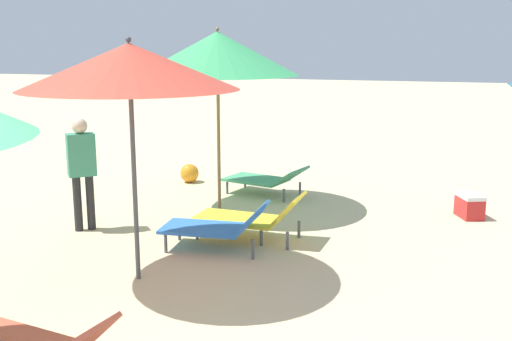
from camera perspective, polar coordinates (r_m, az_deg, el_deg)
umbrella_second at (r=6.29m, az=-11.89°, el=9.61°), size 2.24×2.24×2.57m
lounger_second_shoreside at (r=7.44m, az=-3.68°, el=-5.24°), size 1.35×0.72×0.60m
umbrella_farthest at (r=9.05m, az=-3.66°, el=10.99°), size 2.42×2.42×2.74m
lounger_farthest_shoreside at (r=10.10m, az=0.96°, el=-0.78°), size 1.48×0.96×0.52m
lounger_farthest_inland at (r=7.83m, az=-0.44°, el=-4.38°), size 1.45×0.67×0.64m
person_walking_mid at (r=8.39m, az=-16.18°, el=0.63°), size 0.41×0.40×1.54m
beach_ball at (r=11.10m, az=-6.31°, el=-0.26°), size 0.34×0.34×0.34m
cooler_box at (r=9.35m, az=19.57°, el=-3.17°), size 0.44×0.52×0.35m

